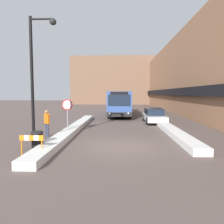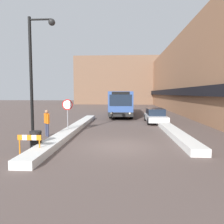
# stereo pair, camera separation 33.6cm
# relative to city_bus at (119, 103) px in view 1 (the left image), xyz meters

# --- Properties ---
(ground_plane) EXTENTS (160.00, 160.00, 0.00)m
(ground_plane) POSITION_rel_city_bus_xyz_m (0.18, -16.48, -1.67)
(ground_plane) COLOR brown
(building_row_right) EXTENTS (5.50, 60.00, 10.83)m
(building_row_right) POSITION_rel_city_bus_xyz_m (10.16, 7.52, 3.73)
(building_row_right) COLOR #996B4C
(building_row_right) RESTS_ON ground_plane
(building_backdrop_far) EXTENTS (26.00, 8.00, 12.54)m
(building_backdrop_far) POSITION_rel_city_bus_xyz_m (0.18, 32.34, 4.61)
(building_backdrop_far) COLOR brown
(building_backdrop_far) RESTS_ON ground_plane
(snow_bank_left) EXTENTS (0.90, 16.82, 0.36)m
(snow_bank_left) POSITION_rel_city_bus_xyz_m (-3.42, -11.96, -1.49)
(snow_bank_left) COLOR silver
(snow_bank_left) RESTS_ON ground_plane
(snow_bank_right) EXTENTS (0.90, 14.16, 0.37)m
(snow_bank_right) POSITION_rel_city_bus_xyz_m (3.78, -11.23, -1.48)
(snow_bank_right) COLOR silver
(snow_bank_right) RESTS_ON ground_plane
(city_bus) EXTENTS (2.66, 11.28, 3.05)m
(city_bus) POSITION_rel_city_bus_xyz_m (0.00, 0.00, 0.00)
(city_bus) COLOR #335193
(city_bus) RESTS_ON ground_plane
(parked_car_front) EXTENTS (1.82, 4.82, 1.39)m
(parked_car_front) POSITION_rel_city_bus_xyz_m (3.38, -6.74, -0.95)
(parked_car_front) COLOR silver
(parked_car_front) RESTS_ON ground_plane
(stop_sign) EXTENTS (0.76, 0.08, 2.42)m
(stop_sign) POSITION_rel_city_bus_xyz_m (-3.66, -12.70, 0.09)
(stop_sign) COLOR gray
(stop_sign) RESTS_ON ground_plane
(street_lamp) EXTENTS (1.46, 0.36, 6.86)m
(street_lamp) POSITION_rel_city_bus_xyz_m (-4.38, -16.34, 2.55)
(street_lamp) COLOR black
(street_lamp) RESTS_ON ground_plane
(pedestrian) EXTENTS (0.46, 0.51, 1.77)m
(pedestrian) POSITION_rel_city_bus_xyz_m (-4.71, -13.97, -0.60)
(pedestrian) COLOR #333851
(pedestrian) RESTS_ON ground_plane
(trash_bin) EXTENTS (0.59, 0.59, 0.95)m
(trash_bin) POSITION_rel_city_bus_xyz_m (-4.05, -17.39, -1.19)
(trash_bin) COLOR black
(trash_bin) RESTS_ON ground_plane
(construction_barricade) EXTENTS (1.10, 0.06, 0.94)m
(construction_barricade) POSITION_rel_city_bus_xyz_m (-3.94, -18.36, -1.00)
(construction_barricade) COLOR orange
(construction_barricade) RESTS_ON ground_plane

